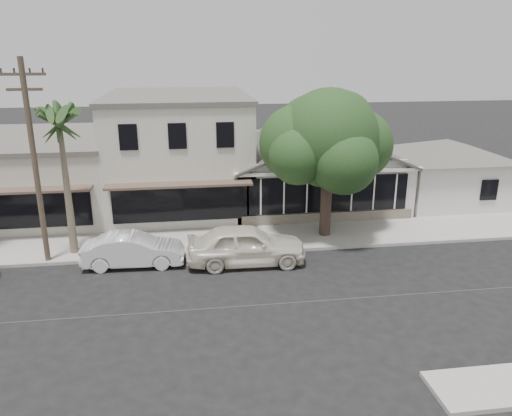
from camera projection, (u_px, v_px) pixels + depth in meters
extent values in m
plane|color=black|center=(262.00, 305.00, 18.94)|extent=(140.00, 140.00, 0.00)
cube|color=#9E9991|center=(78.00, 247.00, 24.20)|extent=(90.00, 3.50, 0.15)
cube|color=silver|center=(311.00, 180.00, 30.93)|extent=(10.00, 8.00, 3.00)
cube|color=black|center=(329.00, 194.00, 27.03)|extent=(8.80, 0.10, 2.00)
cube|color=#60564C|center=(328.00, 218.00, 27.46)|extent=(9.60, 0.18, 0.70)
cube|color=silver|center=(443.00, 179.00, 31.09)|extent=(6.00, 6.00, 3.00)
cube|color=silver|center=(179.00, 152.00, 30.25)|extent=(8.00, 10.00, 6.50)
cube|color=beige|center=(26.00, 176.00, 29.40)|extent=(10.00, 10.00, 4.20)
cylinder|color=brown|center=(35.00, 166.00, 21.24)|extent=(0.24, 0.24, 9.00)
cube|color=brown|center=(22.00, 74.00, 20.08)|extent=(1.80, 0.12, 0.12)
cube|color=brown|center=(24.00, 89.00, 20.26)|extent=(1.40, 0.12, 0.12)
imported|color=silver|center=(246.00, 245.00, 22.32)|extent=(5.37, 2.26, 1.81)
imported|color=silver|center=(133.00, 250.00, 22.18)|extent=(4.52, 1.71, 1.47)
cylinder|color=#48352B|center=(326.00, 209.00, 25.29)|extent=(0.56, 0.56, 2.98)
sphere|color=#1D3B18|center=(329.00, 138.00, 24.17)|extent=(4.85, 4.85, 4.85)
sphere|color=#1D3B18|center=(358.00, 145.00, 25.07)|extent=(3.54, 3.54, 3.54)
sphere|color=#1D3B18|center=(297.00, 143.00, 24.41)|extent=(3.73, 3.73, 3.73)
sphere|color=#1D3B18|center=(344.00, 161.00, 23.16)|extent=(3.17, 3.17, 3.17)
sphere|color=#1D3B18|center=(310.00, 128.00, 25.41)|extent=(3.36, 3.36, 3.36)
sphere|color=#1D3B18|center=(344.00, 121.00, 25.35)|extent=(2.98, 2.98, 2.98)
sphere|color=#1D3B18|center=(298.00, 156.00, 23.44)|extent=(2.80, 2.80, 2.80)
cone|color=#726651|center=(68.00, 193.00, 22.59)|extent=(0.39, 0.39, 6.04)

